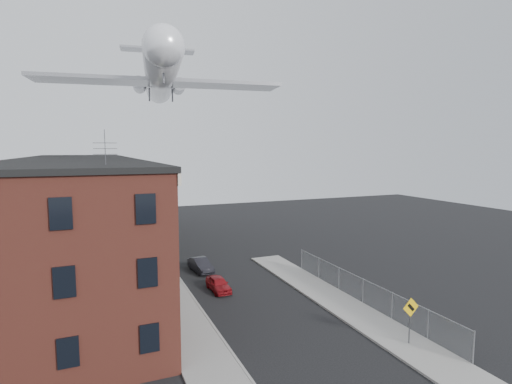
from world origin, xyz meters
The scene contains 19 objects.
ground centered at (0.00, 0.00, 0.00)m, with size 120.00×120.00×0.00m, color black.
sidewalk_left centered at (-5.50, 24.00, 0.06)m, with size 3.00×62.00×0.12m, color gray.
sidewalk_right centered at (5.50, 6.00, 0.06)m, with size 3.00×26.00×0.12m, color gray.
curb_left centered at (-4.05, 24.00, 0.07)m, with size 0.15×62.00×0.14m, color gray.
curb_right centered at (4.05, 6.00, 0.07)m, with size 0.15×26.00×0.14m, color gray.
corner_building centered at (-12.00, 7.00, 5.16)m, with size 10.31×12.30×12.15m.
row_house_a centered at (-11.96, 16.50, 5.13)m, with size 11.98×7.00×10.30m.
row_house_b centered at (-11.96, 23.50, 5.13)m, with size 11.98×7.00×10.30m.
row_house_c centered at (-11.96, 30.50, 5.13)m, with size 11.98×7.00×10.30m.
row_house_d centered at (-11.96, 37.50, 5.13)m, with size 11.98×7.00×10.30m.
row_house_e centered at (-11.96, 44.50, 5.13)m, with size 11.98×7.00×10.30m.
chainlink_fence centered at (7.00, 5.00, 1.00)m, with size 0.06×18.06×1.90m.
warning_sign centered at (5.60, -1.03, 1.88)m, with size 1.10×0.11×2.80m.
utility_pole centered at (-5.60, 18.00, 4.67)m, with size 1.80×0.26×9.00m.
street_tree centered at (-5.27, 27.92, 3.45)m, with size 3.22×3.20×5.20m.
car_near centered at (-1.80, 11.60, 0.56)m, with size 1.33×3.30×1.13m, color maroon.
car_mid centered at (-1.80, 17.05, 0.61)m, with size 1.30×3.73×1.23m, color black.
car_far centered at (-3.60, 36.09, 0.61)m, with size 1.72×4.23×1.23m, color gray.
airplane centered at (-3.12, 28.33, 19.28)m, with size 25.72×29.37×8.45m.
Camera 1 is at (-10.79, -17.66, 11.10)m, focal length 28.00 mm.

